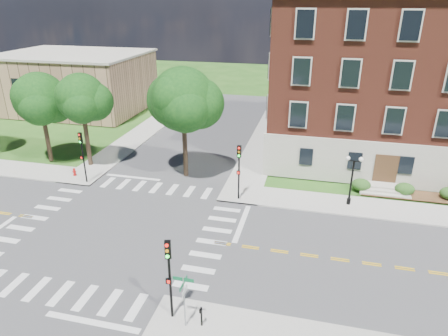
% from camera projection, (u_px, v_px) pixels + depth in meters
% --- Properties ---
extents(ground, '(160.00, 160.00, 0.00)m').
position_uv_depth(ground, '(119.00, 229.00, 29.78)').
color(ground, '#214E15').
rests_on(ground, ground).
extents(road_ew, '(90.00, 12.00, 0.01)m').
position_uv_depth(road_ew, '(119.00, 229.00, 29.78)').
color(road_ew, '#3D3D3F').
rests_on(road_ew, ground).
extents(road_ns, '(12.00, 90.00, 0.01)m').
position_uv_depth(road_ns, '(119.00, 229.00, 29.78)').
color(road_ns, '#3D3D3F').
rests_on(road_ns, ground).
extents(sidewalk_ne, '(34.00, 34.00, 0.12)m').
position_uv_depth(sidewalk_ne, '(330.00, 168.00, 40.16)').
color(sidewalk_ne, '#9E9B93').
rests_on(sidewalk_ne, ground).
extents(sidewalk_nw, '(34.00, 34.00, 0.12)m').
position_uv_depth(sidewalk_nw, '(60.00, 144.00, 46.79)').
color(sidewalk_nw, '#9E9B93').
rests_on(sidewalk_nw, ground).
extents(crosswalk_east, '(2.20, 10.20, 0.02)m').
position_uv_depth(crosswalk_east, '(211.00, 242.00, 28.23)').
color(crosswalk_east, silver).
rests_on(crosswalk_east, ground).
extents(stop_bar_east, '(0.40, 5.50, 0.00)m').
position_uv_depth(stop_bar_east, '(242.00, 223.00, 30.56)').
color(stop_bar_east, silver).
rests_on(stop_bar_east, ground).
extents(main_building, '(30.60, 22.40, 16.50)m').
position_uv_depth(main_building, '(425.00, 77.00, 40.92)').
color(main_building, '#AFA99B').
rests_on(main_building, ground).
extents(secondary_building, '(20.40, 15.40, 8.30)m').
position_uv_depth(secondary_building, '(75.00, 81.00, 59.59)').
color(secondary_building, '#8A664C').
rests_on(secondary_building, ground).
extents(tree_b, '(5.14, 5.14, 9.19)m').
position_uv_depth(tree_b, '(40.00, 99.00, 39.25)').
color(tree_b, black).
rests_on(tree_b, ground).
extents(tree_c, '(4.71, 4.71, 9.29)m').
position_uv_depth(tree_c, '(81.00, 98.00, 38.19)').
color(tree_c, black).
rests_on(tree_c, ground).
extents(tree_d, '(5.82, 5.82, 10.33)m').
position_uv_depth(tree_d, '(183.00, 100.00, 35.55)').
color(tree_d, black).
rests_on(tree_d, ground).
extents(traffic_signal_se, '(0.37, 0.43, 4.80)m').
position_uv_depth(traffic_signal_se, '(169.00, 270.00, 20.33)').
color(traffic_signal_se, black).
rests_on(traffic_signal_se, ground).
extents(traffic_signal_ne, '(0.34, 0.39, 4.80)m').
position_uv_depth(traffic_signal_ne, '(239.00, 166.00, 32.82)').
color(traffic_signal_ne, black).
rests_on(traffic_signal_ne, ground).
extents(traffic_signal_nw, '(0.37, 0.44, 4.80)m').
position_uv_depth(traffic_signal_nw, '(82.00, 151.00, 35.87)').
color(traffic_signal_nw, black).
rests_on(traffic_signal_nw, ground).
extents(twin_lamp_west, '(1.36, 0.36, 4.23)m').
position_uv_depth(twin_lamp_west, '(352.00, 178.00, 32.22)').
color(twin_lamp_west, black).
rests_on(twin_lamp_west, ground).
extents(street_sign_pole, '(1.10, 1.10, 3.10)m').
position_uv_depth(street_sign_pole, '(184.00, 292.00, 20.07)').
color(street_sign_pole, gray).
rests_on(street_sign_pole, ground).
extents(push_button_post, '(0.14, 0.21, 1.20)m').
position_uv_depth(push_button_post, '(201.00, 316.00, 20.66)').
color(push_button_post, black).
rests_on(push_button_post, ground).
extents(fire_hydrant, '(0.35, 0.35, 0.75)m').
position_uv_depth(fire_hydrant, '(74.00, 172.00, 38.30)').
color(fire_hydrant, '#B2100D').
rests_on(fire_hydrant, ground).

